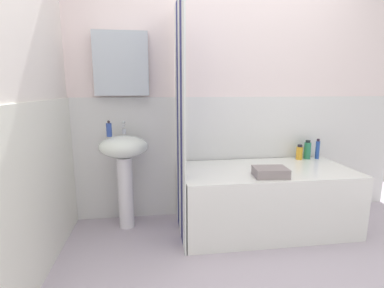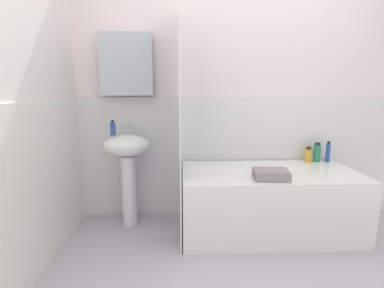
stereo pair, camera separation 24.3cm
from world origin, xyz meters
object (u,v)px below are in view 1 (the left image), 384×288
Objects in this scene: sink at (124,161)px; towel_folded at (270,172)px; body_wash_bottle at (299,153)px; shampoo_bottle at (317,149)px; bathtub at (265,198)px; lotion_bottle at (307,150)px; soap_dispenser at (109,130)px.

sink is 1.28m from towel_folded.
shampoo_bottle is at bearing 1.21° from body_wash_bottle.
sink is 1.94m from shampoo_bottle.
bathtub is 9.93× the size of body_wash_bottle.
bathtub is (1.27, -0.19, -0.35)m from sink.
bathtub is 7.93× the size of lotion_bottle.
sink is 4.49× the size of lotion_bottle.
sink is 0.57× the size of bathtub.
towel_folded is (1.22, -0.42, -0.03)m from sink.
bathtub is at bearing -148.59° from body_wash_bottle.
towel_folded is at bearing -144.48° from shampoo_bottle.
shampoo_bottle is (0.67, 0.29, 0.38)m from bathtub.
body_wash_bottle is at bearing 3.21° from sink.
sink is 1.33m from bathtub.
lotion_bottle is at bearing 172.51° from shampoo_bottle.
soap_dispenser reaches higher than shampoo_bottle.
soap_dispenser is 0.73× the size of lotion_bottle.
sink is at bearing -176.99° from shampoo_bottle.
body_wash_bottle is at bearing -169.39° from lotion_bottle.
soap_dispenser is 0.52× the size of towel_folded.
shampoo_bottle is 0.76× the size of towel_folded.
body_wash_bottle is 0.57× the size of towel_folded.
lotion_bottle is 0.71× the size of towel_folded.
sink reaches higher than lotion_bottle.
soap_dispenser is 0.09× the size of bathtub.
soap_dispenser is at bearing -175.74° from lotion_bottle.
soap_dispenser is 0.92× the size of body_wash_bottle.
soap_dispenser reaches higher than lotion_bottle.
body_wash_bottle is (-0.20, -0.00, -0.03)m from shampoo_bottle.
bathtub is at bearing -151.67° from lotion_bottle.
lotion_bottle reaches higher than body_wash_bottle.
sink is at bearing -176.40° from lotion_bottle.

